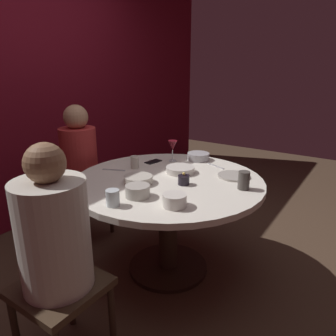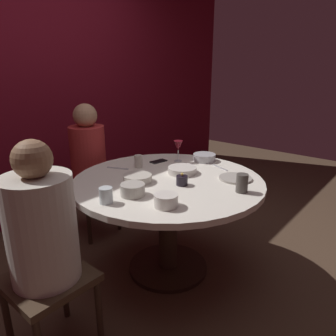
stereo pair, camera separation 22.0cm
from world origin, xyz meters
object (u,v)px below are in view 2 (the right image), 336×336
(bowl_sauce_side, at_px, (137,178))
(bowl_salad_center, at_px, (133,190))
(dining_table, at_px, (168,198))
(dinner_plate, at_px, (235,178))
(cup_by_right_diner, at_px, (242,183))
(cup_by_left_diner, at_px, (138,161))
(wine_glass, at_px, (178,146))
(seated_diner_back, at_px, (88,156))
(candle_holder, at_px, (182,180))
(bowl_small_white, at_px, (183,170))
(cup_near_candle, at_px, (106,195))
(cell_phone, at_px, (158,161))
(seated_diner_left, at_px, (42,231))
(bowl_rice_portion, at_px, (166,200))
(bowl_serving_large, at_px, (204,157))

(bowl_sauce_side, bearing_deg, bowl_salad_center, -141.87)
(dining_table, relative_size, dinner_plate, 5.86)
(bowl_sauce_side, relative_size, cup_by_right_diner, 1.66)
(dining_table, xyz_separation_m, cup_by_left_diner, (0.06, 0.35, 0.20))
(wine_glass, xyz_separation_m, bowl_salad_center, (-0.75, -0.24, -0.09))
(seated_diner_back, relative_size, bowl_salad_center, 7.94)
(candle_holder, bearing_deg, bowl_small_white, 36.18)
(cup_by_left_diner, bearing_deg, bowl_small_white, -73.78)
(seated_diner_back, bearing_deg, wine_glass, 28.39)
(bowl_small_white, relative_size, cup_near_candle, 2.28)
(dinner_plate, distance_m, cell_phone, 0.70)
(seated_diner_back, bearing_deg, cup_by_right_diner, 4.42)
(bowl_sauce_side, height_order, cup_near_candle, cup_near_candle)
(seated_diner_left, bearing_deg, bowl_rice_portion, -25.78)
(bowl_serving_large, relative_size, cup_by_right_diner, 1.57)
(candle_holder, distance_m, bowl_rice_portion, 0.36)
(bowl_salad_center, bearing_deg, bowl_rice_portion, -88.32)
(bowl_rice_portion, distance_m, cup_by_left_diner, 0.77)
(dining_table, relative_size, cell_phone, 9.59)
(dinner_plate, distance_m, bowl_salad_center, 0.75)
(wine_glass, xyz_separation_m, bowl_rice_portion, (-0.74, -0.50, -0.09))
(dinner_plate, relative_size, bowl_salad_center, 1.52)
(cup_near_candle, bearing_deg, wine_glass, 12.20)
(dining_table, xyz_separation_m, cup_near_candle, (-0.55, 0.01, 0.20))
(candle_holder, relative_size, cup_by_left_diner, 0.89)
(seated_diner_left, distance_m, bowl_salad_center, 0.59)
(bowl_serving_large, height_order, bowl_small_white, bowl_serving_large)
(wine_glass, distance_m, cup_by_right_diner, 0.78)
(dinner_plate, xyz_separation_m, cup_by_left_diner, (-0.24, 0.72, 0.04))
(bowl_serving_large, relative_size, bowl_sauce_side, 0.94)
(candle_holder, distance_m, dinner_plate, 0.40)
(wine_glass, bearing_deg, cup_near_candle, -167.80)
(candle_holder, xyz_separation_m, cup_by_left_diner, (0.09, 0.50, 0.02))
(dining_table, distance_m, cup_by_left_diner, 0.41)
(candle_holder, relative_size, cup_near_candle, 0.91)
(cup_by_right_diner, bearing_deg, bowl_small_white, 83.97)
(dinner_plate, relative_size, bowl_serving_large, 1.24)
(seated_diner_left, xyz_separation_m, bowl_rice_portion, (0.60, -0.29, 0.04))
(wine_glass, relative_size, cell_phone, 1.26)
(seated_diner_left, distance_m, cell_phone, 1.27)
(cell_phone, relative_size, cup_near_candle, 1.49)
(cup_by_left_diner, xyz_separation_m, cup_by_right_diner, (0.05, -0.87, 0.01))
(dining_table, distance_m, bowl_sauce_side, 0.28)
(seated_diner_left, height_order, cup_by_left_diner, seated_diner_left)
(dinner_plate, relative_size, bowl_small_white, 1.07)
(dining_table, bearing_deg, bowl_small_white, -1.60)
(cup_by_right_diner, bearing_deg, cup_by_left_diner, 93.34)
(wine_glass, height_order, cup_near_candle, wine_glass)
(dinner_plate, distance_m, bowl_sauce_side, 0.69)
(cell_phone, height_order, cup_near_candle, cup_near_candle)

